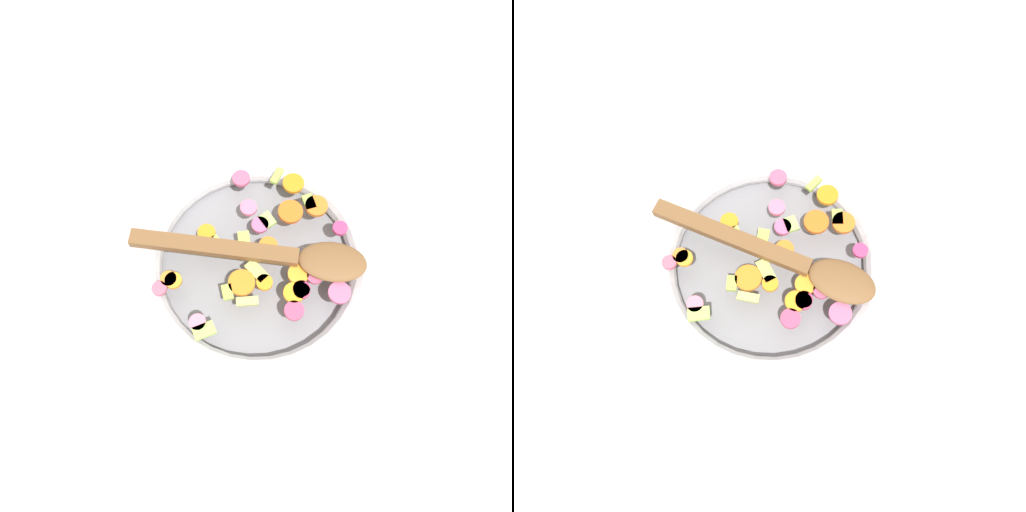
# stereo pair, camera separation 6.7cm
# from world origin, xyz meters

# --- Properties ---
(ground_plane) EXTENTS (4.00, 4.00, 0.00)m
(ground_plane) POSITION_xyz_m (0.00, 0.00, 0.00)
(ground_plane) COLOR silver
(skillet) EXTENTS (0.36, 0.36, 0.05)m
(skillet) POSITION_xyz_m (0.00, 0.00, 0.02)
(skillet) COLOR slate
(skillet) RESTS_ON ground_plane
(chopped_vegetables) EXTENTS (0.28, 0.27, 0.01)m
(chopped_vegetables) POSITION_xyz_m (-0.01, 0.01, 0.05)
(chopped_vegetables) COLOR orange
(chopped_vegetables) RESTS_ON skillet
(wooden_spoon) EXTENTS (0.14, 0.31, 0.01)m
(wooden_spoon) POSITION_xyz_m (-0.01, 0.02, 0.06)
(wooden_spoon) COLOR brown
(wooden_spoon) RESTS_ON chopped_vegetables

